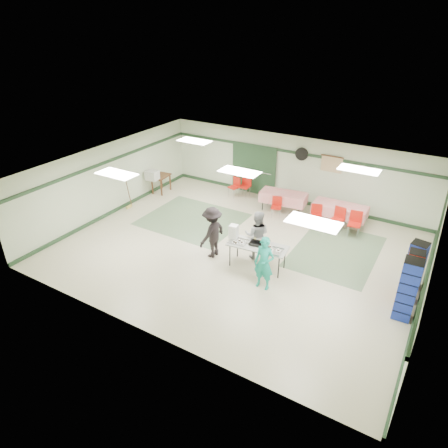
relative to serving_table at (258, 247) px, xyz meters
The scene contains 42 objects.
floor 1.37m from the serving_table, 148.31° to the left, with size 11.00×11.00×0.00m, color beige.
ceiling 2.30m from the serving_table, 148.31° to the left, with size 11.00×11.00×0.00m, color silver.
wall_back 5.25m from the serving_table, 100.98° to the left, with size 11.00×11.00×0.00m, color beige.
wall_front 4.06m from the serving_table, 104.31° to the right, with size 11.00×11.00×0.00m, color beige.
wall_left 6.55m from the serving_table, behind, with size 9.00×9.00×0.00m, color beige.
wall_right 4.59m from the serving_table, ahead, with size 9.00×9.00×0.00m, color beige.
trim_back 5.35m from the serving_table, 101.04° to the left, with size 11.00×0.06×0.10m, color #203C24.
baseboard_back 5.22m from the serving_table, 101.04° to the left, with size 11.00×0.06×0.12m, color #203C24.
trim_left 6.63m from the serving_table, behind, with size 9.00×0.06×0.10m, color #203C24.
baseboard_left 6.52m from the serving_table, behind, with size 9.00×0.06×0.12m, color #203C24.
trim_right 4.71m from the serving_table, ahead, with size 9.00×0.06×0.10m, color #203C24.
baseboard_right 4.57m from the serving_table, ahead, with size 9.00×0.06×0.12m, color #203C24.
green_patch_a 3.91m from the serving_table, 155.22° to the left, with size 3.50×3.00×0.01m, color #617E5C.
green_patch_b 2.87m from the serving_table, 49.43° to the left, with size 2.50×3.50×0.01m, color #617E5C.
double_door_left 5.99m from the serving_table, 122.28° to the left, with size 0.90×0.06×2.10m, color gray.
double_door_right 5.54m from the serving_table, 113.93° to the left, with size 0.90×0.06×2.10m, color gray.
door_frame 5.73m from the serving_table, 118.41° to the left, with size 2.00×0.03×2.15m, color #203C24.
wall_fan 5.27m from the serving_table, 97.79° to the left, with size 0.50×0.50×0.10m, color black.
scroll_banner 5.20m from the serving_table, 84.25° to the left, with size 0.80×0.02×0.60m, color #D0B182.
serving_table is the anchor object (origin of this frame).
sheet_tray_right 0.50m from the serving_table, ahead, with size 0.60×0.45×0.02m, color silver.
sheet_tray_mid 0.17m from the serving_table, 109.33° to the left, with size 0.59×0.45×0.02m, color silver.
sheet_tray_left 0.61m from the serving_table, 168.28° to the right, with size 0.54×0.41×0.02m, color silver.
baking_pan 0.09m from the serving_table, 125.54° to the left, with size 0.47×0.30×0.08m, color black.
foam_box_stack 0.86m from the serving_table, behind, with size 0.24×0.22×0.45m, color white.
volunteer_teal 1.02m from the serving_table, 53.71° to the right, with size 0.58×0.38×1.58m, color #169884.
volunteer_grey 0.55m from the serving_table, 119.07° to the left, with size 0.78×0.60×1.60m, color gray.
volunteer_dark 1.51m from the serving_table, behind, with size 1.08×0.62×1.67m, color black.
dining_table_a 4.25m from the serving_table, 72.35° to the left, with size 1.91×0.87×0.77m.
dining_table_b 4.15m from the serving_table, 102.71° to the left, with size 1.82×0.96×0.77m.
chair_a 3.76m from the serving_table, 68.03° to the left, with size 0.50×0.50×0.91m.
chair_b 3.53m from the serving_table, 79.91° to the left, with size 0.49×0.49×0.83m.
chair_c 4.01m from the serving_table, 60.27° to the left, with size 0.46×0.46×0.90m.
chair_d 3.60m from the serving_table, 104.97° to the left, with size 0.46×0.46×0.79m.
chair_loose_a 5.34m from the serving_table, 121.87° to the left, with size 0.43×0.43×0.91m.
chair_loose_b 5.38m from the serving_table, 126.48° to the left, with size 0.47×0.47×0.83m.
crate_stack_blue_a 4.16m from the serving_table, ahead, with size 0.43×0.43×1.69m, color #1B3EA3.
crate_stack_red 4.21m from the serving_table, ahead, with size 0.38×0.38×1.49m, color #A41B10.
crate_stack_blue_b 4.39m from the serving_table, 18.83° to the left, with size 0.42×0.42×1.37m, color #1B3EA3.
printer_table 6.88m from the serving_table, 153.29° to the left, with size 0.66×0.93×0.74m.
office_printer 6.66m from the serving_table, 157.38° to the left, with size 0.48×0.42×0.38m, color #BAB9B5.
broom 6.33m from the serving_table, 169.26° to the left, with size 0.03×0.03×1.45m, color brown.
Camera 1 is at (5.34, -9.84, 6.80)m, focal length 32.00 mm.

